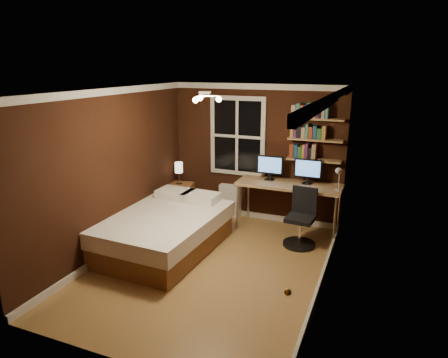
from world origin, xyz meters
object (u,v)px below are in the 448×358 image
at_px(bedside_lamp, 179,173).
at_px(monitor_left, 270,168).
at_px(desk, 289,187).
at_px(desk_lamp, 339,179).
at_px(bed, 164,230).
at_px(office_chair, 301,224).
at_px(nightstand, 180,199).
at_px(monitor_right, 308,172).
at_px(radiator, 230,200).

height_order(bedside_lamp, monitor_left, monitor_left).
height_order(desk, desk_lamp, desk_lamp).
distance_m(bed, monitor_left, 2.15).
bearing_deg(office_chair, desk_lamp, 40.98).
distance_m(nightstand, monitor_right, 2.54).
distance_m(bedside_lamp, office_chair, 2.55).
bearing_deg(bedside_lamp, monitor_right, 3.11).
height_order(radiator, monitor_left, monitor_left).
distance_m(monitor_left, monitor_right, 0.67).
bearing_deg(monitor_right, desk, -162.83).
bearing_deg(monitor_left, nightstand, -175.71).
height_order(monitor_right, office_chair, monitor_right).
height_order(bed, nightstand, bed).
distance_m(nightstand, office_chair, 2.51).
height_order(bed, office_chair, office_chair).
bearing_deg(office_chair, bedside_lamp, 173.40).
bearing_deg(desk_lamp, monitor_left, 167.85).
relative_size(bedside_lamp, desk_lamp, 0.99).
relative_size(nightstand, monitor_right, 1.30).
bearing_deg(monitor_left, monitor_right, 0.00).
xyz_separation_m(desk, desk_lamp, (0.83, -0.17, 0.28)).
height_order(bed, monitor_left, monitor_left).
xyz_separation_m(nightstand, monitor_right, (2.41, 0.13, 0.77)).
height_order(desk, office_chair, office_chair).
xyz_separation_m(desk, monitor_left, (-0.38, 0.09, 0.28)).
relative_size(bed, monitor_right, 4.74).
distance_m(desk_lamp, office_chair, 0.94).
bearing_deg(office_chair, desk, 127.14).
bearing_deg(desk, monitor_left, 166.61).
bearing_deg(office_chair, nightstand, 173.40).
bearing_deg(desk, office_chair, -57.51).
relative_size(monitor_right, desk_lamp, 1.06).
relative_size(desk, monitor_right, 3.85).
distance_m(monitor_left, desk_lamp, 1.23).
xyz_separation_m(monitor_left, office_chair, (0.71, -0.62, -0.72)).
xyz_separation_m(bedside_lamp, desk, (2.12, 0.04, -0.03)).
height_order(desk, monitor_left, monitor_left).
relative_size(radiator, desk_lamp, 1.40).
relative_size(nightstand, bedside_lamp, 1.39).
bearing_deg(nightstand, radiator, 7.29).
bearing_deg(desk, desk_lamp, -11.59).
bearing_deg(bed, nightstand, 111.44).
xyz_separation_m(bed, nightstand, (-0.50, 1.45, -0.01)).
xyz_separation_m(monitor_left, monitor_right, (0.67, 0.00, 0.00)).
height_order(radiator, monitor_right, monitor_right).
xyz_separation_m(bedside_lamp, radiator, (0.94, 0.29, -0.51)).
height_order(monitor_left, monitor_right, same).
height_order(nightstand, bedside_lamp, bedside_lamp).
xyz_separation_m(nightstand, bedside_lamp, (0.00, 0.00, 0.52)).
bearing_deg(monitor_left, bed, -128.21).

